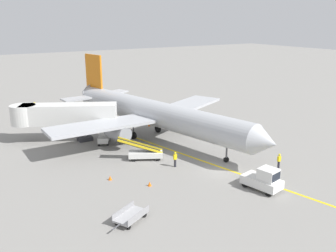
% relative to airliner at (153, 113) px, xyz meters
% --- Properties ---
extents(ground_plane, '(300.00, 300.00, 0.00)m').
position_rel_airliner_xyz_m(ground_plane, '(0.63, -13.14, -3.42)').
color(ground_plane, gray).
extents(taxi_line_yellow, '(17.67, 78.15, 0.01)m').
position_rel_airliner_xyz_m(taxi_line_yellow, '(0.12, -8.14, -3.41)').
color(taxi_line_yellow, yellow).
rests_on(taxi_line_yellow, ground).
extents(airliner, '(27.97, 35.05, 10.10)m').
position_rel_airliner_xyz_m(airliner, '(0.00, 0.00, 0.00)').
color(airliner, '#B2B5BA').
rests_on(airliner, ground).
extents(jet_bridge, '(12.56, 8.19, 4.85)m').
position_rel_airliner_xyz_m(jet_bridge, '(-10.90, 5.26, 0.12)').
color(jet_bridge, silver).
rests_on(jet_bridge, ground).
extents(pushback_tug, '(2.57, 3.90, 2.20)m').
position_rel_airliner_xyz_m(pushback_tug, '(1.04, -18.85, -2.42)').
color(pushback_tug, silver).
rests_on(pushback_tug, ground).
extents(baggage_tug_near_wing, '(2.31, 2.73, 2.10)m').
position_rel_airliner_xyz_m(baggage_tug_near_wing, '(-6.39, 1.45, -2.49)').
color(baggage_tug_near_wing, silver).
rests_on(baggage_tug_near_wing, ground).
extents(belt_loader_forward_hold, '(5.00, 3.47, 2.59)m').
position_rel_airliner_xyz_m(belt_loader_forward_hold, '(-4.67, -6.23, -2.64)').
color(belt_loader_forward_hold, silver).
rests_on(belt_loader_forward_hold, ground).
extents(baggage_cart_loaded, '(3.71, 2.66, 0.94)m').
position_rel_airliner_xyz_m(baggage_cart_loaded, '(-11.90, -17.35, -2.95)').
color(baggage_cart_loaded, '#A5A5A8').
rests_on(baggage_cart_loaded, ground).
extents(ground_crew_marshaller, '(0.36, 0.24, 1.70)m').
position_rel_airliner_xyz_m(ground_crew_marshaller, '(6.04, -16.17, -2.51)').
color(ground_crew_marshaller, '#26262D').
rests_on(ground_crew_marshaller, ground).
extents(ground_crew_wing_walker, '(0.36, 0.24, 1.70)m').
position_rel_airliner_xyz_m(ground_crew_wing_walker, '(-2.96, -9.93, -2.51)').
color(ground_crew_wing_walker, '#26262D').
rests_on(ground_crew_wing_walker, ground).
extents(safety_cone_nose_left, '(0.36, 0.36, 0.44)m').
position_rel_airliner_xyz_m(safety_cone_nose_left, '(-7.58, -12.61, -3.20)').
color(safety_cone_nose_left, orange).
rests_on(safety_cone_nose_left, ground).
extents(safety_cone_nose_right, '(0.36, 0.36, 0.44)m').
position_rel_airliner_xyz_m(safety_cone_nose_right, '(2.22, 5.15, -3.20)').
color(safety_cone_nose_right, orange).
rests_on(safety_cone_nose_right, ground).
extents(safety_cone_wingtip_left, '(0.36, 0.36, 0.44)m').
position_rel_airliner_xyz_m(safety_cone_wingtip_left, '(-10.23, -9.37, -3.20)').
color(safety_cone_wingtip_left, orange).
rests_on(safety_cone_wingtip_left, ground).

